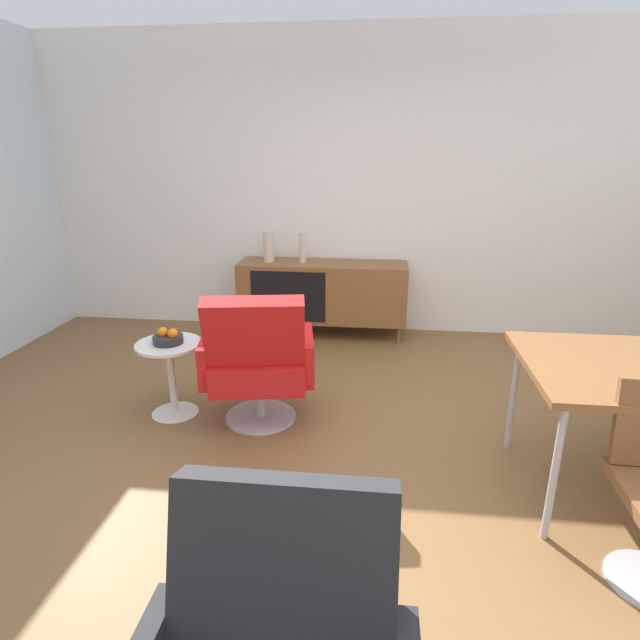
# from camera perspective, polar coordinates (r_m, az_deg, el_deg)

# --- Properties ---
(ground_plane) EXTENTS (8.32, 8.32, 0.00)m
(ground_plane) POSITION_cam_1_polar(r_m,az_deg,el_deg) (3.02, 3.04, -17.04)
(ground_plane) COLOR brown
(wall_back) EXTENTS (6.80, 0.12, 2.80)m
(wall_back) POSITION_cam_1_polar(r_m,az_deg,el_deg) (5.06, 5.32, 14.50)
(wall_back) COLOR white
(wall_back) RESTS_ON ground_plane
(sideboard) EXTENTS (1.60, 0.45, 0.72)m
(sideboard) POSITION_cam_1_polar(r_m,az_deg,el_deg) (4.96, 0.27, 3.20)
(sideboard) COLOR brown
(sideboard) RESTS_ON ground_plane
(vase_cobalt) EXTENTS (0.10, 0.10, 0.30)m
(vase_cobalt) POSITION_cam_1_polar(r_m,az_deg,el_deg) (4.95, -5.75, 8.17)
(vase_cobalt) COLOR beige
(vase_cobalt) RESTS_ON sideboard
(vase_sculptural_dark) EXTENTS (0.06, 0.06, 0.28)m
(vase_sculptural_dark) POSITION_cam_1_polar(r_m,az_deg,el_deg) (4.89, -1.94, 8.03)
(vase_sculptural_dark) COLOR beige
(vase_sculptural_dark) RESTS_ON sideboard
(lounge_chair_red) EXTENTS (0.79, 0.75, 0.95)m
(lounge_chair_red) POSITION_cam_1_polar(r_m,az_deg,el_deg) (3.34, -6.94, -4.27)
(lounge_chair_red) COLOR red
(lounge_chair_red) RESTS_ON ground_plane
(side_table_round) EXTENTS (0.44, 0.44, 0.52)m
(side_table_round) POSITION_cam_1_polar(r_m,az_deg,el_deg) (3.65, -16.21, -5.37)
(side_table_round) COLOR white
(side_table_round) RESTS_ON ground_plane
(fruit_bowl) EXTENTS (0.20, 0.20, 0.11)m
(fruit_bowl) POSITION_cam_1_polar(r_m,az_deg,el_deg) (3.56, -16.54, -1.91)
(fruit_bowl) COLOR #262628
(fruit_bowl) RESTS_ON side_table_round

